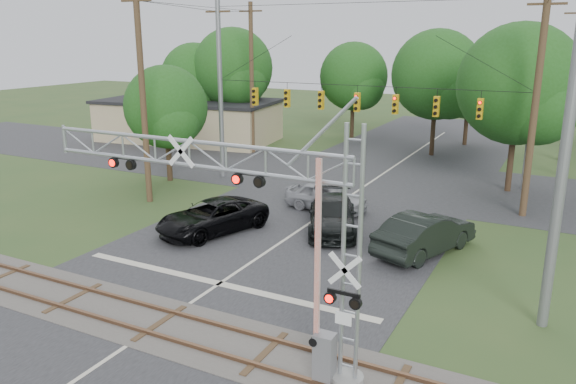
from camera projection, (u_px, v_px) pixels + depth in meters
The scene contains 14 objects.
ground at pixel (117, 353), 16.86m from camera, with size 160.00×160.00×0.00m, color #2F4821.
road_main at pixel (275, 246), 25.42m from camera, with size 14.00×90.00×0.02m, color #242426.
road_cross at pixel (376, 179), 37.40m from camera, with size 90.00×12.00×0.02m, color #242426.
railroad_track at pixel (160, 323), 18.56m from camera, with size 90.00×3.20×0.17m.
crossing_gantry at pixel (246, 215), 15.45m from camera, with size 10.49×0.92×7.19m.
traffic_signal_span at pixel (372, 100), 32.06m from camera, with size 19.34×0.36×11.50m.
pickup_black at pixel (212, 217), 27.13m from camera, with size 2.60×5.63×1.56m, color black.
car_dark at pixel (332, 215), 27.35m from camera, with size 2.25×5.54×1.61m, color black.
sedan_silver at pixel (326, 197), 30.54m from camera, with size 1.82×4.53×1.54m, color gray.
suv_dark at pixel (425, 233), 24.49m from camera, with size 1.89×5.43×1.79m, color black.
commercial_building at pixel (189, 120), 51.04m from camera, with size 16.78×10.19×3.68m.
streetlight at pixel (528, 105), 33.67m from camera, with size 2.50×0.26×9.37m.
utility_poles at pixel (418, 85), 33.20m from camera, with size 25.11×28.67×14.36m.
treeline at pixel (387, 82), 44.36m from camera, with size 50.16×27.74×10.07m.
Camera 1 is at (11.43, -10.91, 9.20)m, focal length 35.00 mm.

